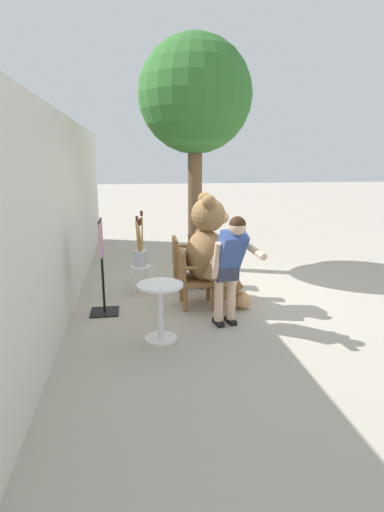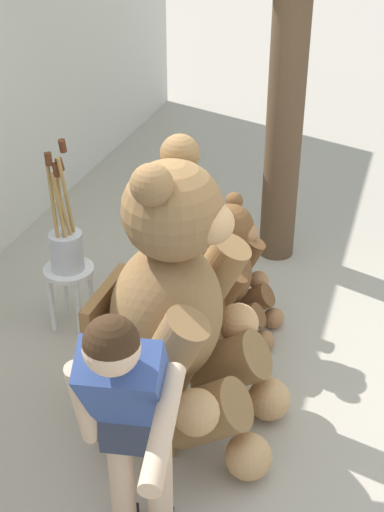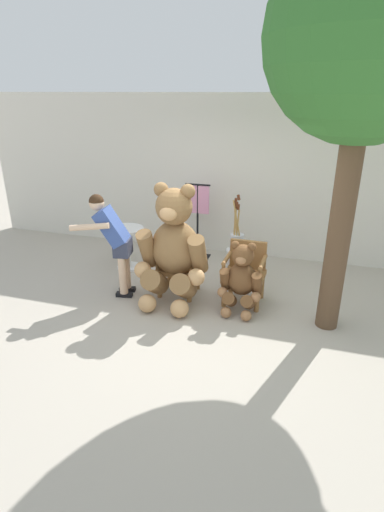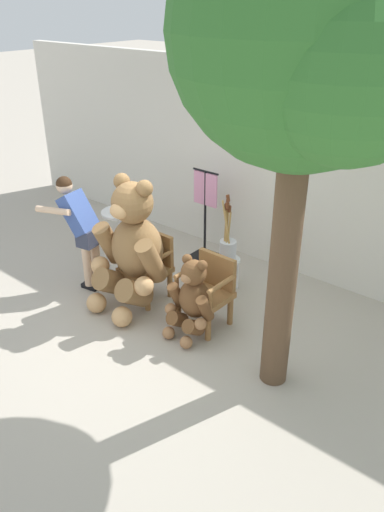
# 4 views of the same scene
# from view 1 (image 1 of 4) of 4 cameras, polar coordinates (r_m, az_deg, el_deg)

# --- Properties ---
(ground_plane) EXTENTS (60.00, 60.00, 0.00)m
(ground_plane) POSITION_cam_1_polar(r_m,az_deg,el_deg) (6.68, 4.09, -5.32)
(ground_plane) COLOR #B2A899
(back_wall) EXTENTS (10.00, 0.16, 2.80)m
(back_wall) POSITION_cam_1_polar(r_m,az_deg,el_deg) (6.29, -17.68, 5.99)
(back_wall) COLOR silver
(back_wall) RESTS_ON ground
(wooden_chair_left) EXTENTS (0.57, 0.53, 0.86)m
(wooden_chair_left) POSITION_cam_1_polar(r_m,az_deg,el_deg) (5.99, 0.16, -2.90)
(wooden_chair_left) COLOR olive
(wooden_chair_left) RESTS_ON ground
(wooden_chair_right) EXTENTS (0.57, 0.53, 0.86)m
(wooden_chair_right) POSITION_cam_1_polar(r_m,az_deg,el_deg) (6.92, -1.05, -0.63)
(wooden_chair_right) COLOR olive
(wooden_chair_right) RESTS_ON ground
(teddy_bear_large) EXTENTS (1.02, 0.96, 1.70)m
(teddy_bear_large) POSITION_cam_1_polar(r_m,az_deg,el_deg) (5.94, 2.77, 0.61)
(teddy_bear_large) COLOR olive
(teddy_bear_large) RESTS_ON ground
(teddy_bear_small) EXTENTS (0.59, 0.56, 0.99)m
(teddy_bear_small) POSITION_cam_1_polar(r_m,az_deg,el_deg) (6.95, 1.37, -0.36)
(teddy_bear_small) COLOR brown
(teddy_bear_small) RESTS_ON ground
(person_visitor) EXTENTS (0.78, 0.57, 1.51)m
(person_visitor) POSITION_cam_1_polar(r_m,az_deg,el_deg) (5.10, 5.41, -0.78)
(person_visitor) COLOR black
(person_visitor) RESTS_ON ground
(white_stool) EXTENTS (0.34, 0.34, 0.46)m
(white_stool) POSITION_cam_1_polar(r_m,az_deg,el_deg) (6.63, -7.35, -2.33)
(white_stool) COLOR white
(white_stool) RESTS_ON ground
(brush_bucket) EXTENTS (0.22, 0.22, 0.91)m
(brush_bucket) POSITION_cam_1_polar(r_m,az_deg,el_deg) (6.55, -7.42, 0.20)
(brush_bucket) COLOR silver
(brush_bucket) RESTS_ON white_stool
(round_side_table) EXTENTS (0.56, 0.56, 0.72)m
(round_side_table) POSITION_cam_1_polar(r_m,az_deg,el_deg) (4.88, -4.55, -7.05)
(round_side_table) COLOR white
(round_side_table) RESTS_ON ground
(patio_tree) EXTENTS (2.22, 2.12, 4.38)m
(patio_tree) POSITION_cam_1_polar(r_m,az_deg,el_deg) (8.06, 0.75, 21.39)
(patio_tree) COLOR brown
(patio_tree) RESTS_ON ground
(clothing_display_stand) EXTENTS (0.44, 0.40, 1.36)m
(clothing_display_stand) POSITION_cam_1_polar(r_m,az_deg,el_deg) (5.77, -12.72, -1.23)
(clothing_display_stand) COLOR black
(clothing_display_stand) RESTS_ON ground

